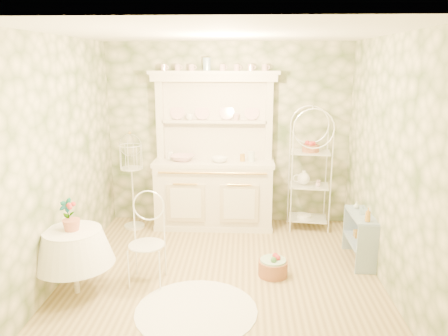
{
  "coord_description": "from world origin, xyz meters",
  "views": [
    {
      "loc": [
        0.25,
        -4.67,
        2.42
      ],
      "look_at": [
        0.0,
        0.5,
        1.15
      ],
      "focal_mm": 35.0,
      "sensor_mm": 36.0,
      "label": 1
    }
  ],
  "objects_px": {
    "birdcage_stand": "(132,180)",
    "kitchen_dresser": "(214,152)",
    "round_table": "(75,265)",
    "cafe_chair": "(147,243)",
    "bakers_rack": "(310,165)",
    "side_shelf": "(360,238)",
    "floor_basket": "(273,265)"
  },
  "relations": [
    {
      "from": "kitchen_dresser",
      "to": "floor_basket",
      "type": "height_order",
      "value": "kitchen_dresser"
    },
    {
      "from": "round_table",
      "to": "birdcage_stand",
      "type": "distance_m",
      "value": 1.96
    },
    {
      "from": "cafe_chair",
      "to": "birdcage_stand",
      "type": "bearing_deg",
      "value": 107.79
    },
    {
      "from": "floor_basket",
      "to": "kitchen_dresser",
      "type": "bearing_deg",
      "value": 117.21
    },
    {
      "from": "side_shelf",
      "to": "cafe_chair",
      "type": "bearing_deg",
      "value": -167.08
    },
    {
      "from": "side_shelf",
      "to": "round_table",
      "type": "bearing_deg",
      "value": -165.88
    },
    {
      "from": "side_shelf",
      "to": "round_table",
      "type": "relative_size",
      "value": 1.11
    },
    {
      "from": "side_shelf",
      "to": "round_table",
      "type": "xyz_separation_m",
      "value": [
        -3.21,
        -0.93,
        0.01
      ]
    },
    {
      "from": "cafe_chair",
      "to": "floor_basket",
      "type": "distance_m",
      "value": 1.47
    },
    {
      "from": "round_table",
      "to": "kitchen_dresser",
      "type": "bearing_deg",
      "value": 56.75
    },
    {
      "from": "cafe_chair",
      "to": "floor_basket",
      "type": "xyz_separation_m",
      "value": [
        1.41,
        0.23,
        -0.35
      ]
    },
    {
      "from": "bakers_rack",
      "to": "cafe_chair",
      "type": "height_order",
      "value": "bakers_rack"
    },
    {
      "from": "cafe_chair",
      "to": "round_table",
      "type": "bearing_deg",
      "value": -161.11
    },
    {
      "from": "floor_basket",
      "to": "cafe_chair",
      "type": "bearing_deg",
      "value": -170.86
    },
    {
      "from": "cafe_chair",
      "to": "birdcage_stand",
      "type": "relative_size",
      "value": 0.64
    },
    {
      "from": "kitchen_dresser",
      "to": "round_table",
      "type": "bearing_deg",
      "value": -123.25
    },
    {
      "from": "bakers_rack",
      "to": "round_table",
      "type": "bearing_deg",
      "value": -136.05
    },
    {
      "from": "kitchen_dresser",
      "to": "bakers_rack",
      "type": "distance_m",
      "value": 1.41
    },
    {
      "from": "side_shelf",
      "to": "bakers_rack",
      "type": "bearing_deg",
      "value": 111.79
    },
    {
      "from": "birdcage_stand",
      "to": "cafe_chair",
      "type": "bearing_deg",
      "value": -70.95
    },
    {
      "from": "cafe_chair",
      "to": "bakers_rack",
      "type": "bearing_deg",
      "value": 39.96
    },
    {
      "from": "side_shelf",
      "to": "cafe_chair",
      "type": "distance_m",
      "value": 2.59
    },
    {
      "from": "side_shelf",
      "to": "floor_basket",
      "type": "relative_size",
      "value": 1.87
    },
    {
      "from": "kitchen_dresser",
      "to": "floor_basket",
      "type": "bearing_deg",
      "value": -62.79
    },
    {
      "from": "round_table",
      "to": "birdcage_stand",
      "type": "relative_size",
      "value": 0.44
    },
    {
      "from": "bakers_rack",
      "to": "side_shelf",
      "type": "distance_m",
      "value": 1.37
    },
    {
      "from": "kitchen_dresser",
      "to": "birdcage_stand",
      "type": "height_order",
      "value": "kitchen_dresser"
    },
    {
      "from": "side_shelf",
      "to": "cafe_chair",
      "type": "xyz_separation_m",
      "value": [
        -2.5,
        -0.66,
        0.16
      ]
    },
    {
      "from": "birdcage_stand",
      "to": "kitchen_dresser",
      "type": "bearing_deg",
      "value": 5.79
    },
    {
      "from": "round_table",
      "to": "cafe_chair",
      "type": "xyz_separation_m",
      "value": [
        0.71,
        0.26,
        0.15
      ]
    },
    {
      "from": "bakers_rack",
      "to": "floor_basket",
      "type": "bearing_deg",
      "value": -104.07
    },
    {
      "from": "cafe_chair",
      "to": "side_shelf",
      "type": "bearing_deg",
      "value": 13.61
    }
  ]
}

